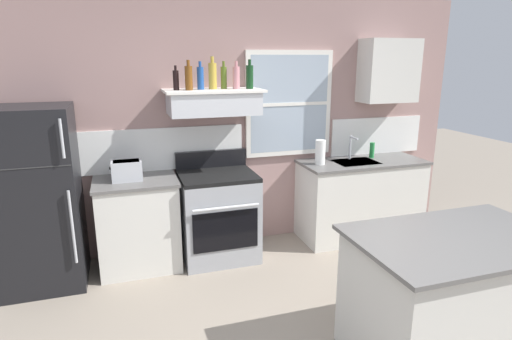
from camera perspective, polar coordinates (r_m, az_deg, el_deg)
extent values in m
cube|color=gray|center=(4.63, -3.34, 6.17)|extent=(5.40, 0.06, 2.70)
cube|color=white|center=(4.49, -17.53, 2.36)|extent=(2.50, 0.02, 0.44)
cube|color=white|center=(5.37, 15.82, 4.46)|extent=(1.20, 0.02, 0.44)
cube|color=white|center=(4.76, 4.46, 8.82)|extent=(1.00, 0.04, 1.15)
cube|color=#9EADBC|center=(4.75, 4.53, 8.80)|extent=(0.90, 0.01, 1.05)
cube|color=white|center=(4.74, 4.56, 8.80)|extent=(0.90, 0.02, 0.04)
cube|color=black|center=(4.29, -27.19, -3.41)|extent=(0.70, 0.68, 1.65)
cube|color=#333333|center=(3.87, -28.57, 0.19)|extent=(0.69, 0.00, 0.01)
cylinder|color=#A5A8AD|center=(3.95, -23.39, -7.08)|extent=(0.02, 0.02, 0.65)
cylinder|color=#A5A8AD|center=(3.75, -24.59, 3.85)|extent=(0.02, 0.02, 0.32)
cube|color=silver|center=(4.41, -15.47, -7.10)|extent=(0.76, 0.60, 0.88)
cube|color=#605E5B|center=(4.26, -15.89, -1.42)|extent=(0.79, 0.63, 0.03)
cube|color=silver|center=(4.23, -16.93, -0.07)|extent=(0.28, 0.20, 0.19)
cube|color=black|center=(4.21, -17.02, 1.10)|extent=(0.24, 0.16, 0.01)
cube|color=black|center=(4.22, -18.93, 0.23)|extent=(0.02, 0.03, 0.02)
cube|color=#9EA0A5|center=(4.46, -5.08, -6.39)|extent=(0.76, 0.64, 0.87)
cube|color=black|center=(4.32, -5.22, -0.76)|extent=(0.76, 0.64, 0.04)
cube|color=black|center=(4.57, -6.06, 1.51)|extent=(0.76, 0.06, 0.18)
cube|color=black|center=(4.17, -4.07, -8.14)|extent=(0.65, 0.01, 0.40)
cylinder|color=silver|center=(4.05, -4.01, -5.07)|extent=(0.65, 0.03, 0.03)
cube|color=silver|center=(4.28, -5.74, 8.92)|extent=(0.88, 0.48, 0.22)
cube|color=#262628|center=(4.07, -5.04, 7.49)|extent=(0.75, 0.02, 0.04)
cube|color=white|center=(4.27, -5.79, 10.55)|extent=(0.96, 0.52, 0.02)
cylinder|color=black|center=(4.18, -10.68, 11.72)|extent=(0.06, 0.06, 0.18)
cylinder|color=black|center=(4.18, -10.76, 13.30)|extent=(0.02, 0.02, 0.05)
cylinder|color=brown|center=(4.16, -9.00, 12.06)|extent=(0.07, 0.07, 0.22)
cylinder|color=brown|center=(4.15, -9.08, 13.99)|extent=(0.03, 0.03, 0.06)
cylinder|color=#1E478C|center=(4.23, -7.46, 12.09)|extent=(0.07, 0.07, 0.21)
cylinder|color=#1E478C|center=(4.23, -7.52, 13.90)|extent=(0.03, 0.03, 0.05)
cylinder|color=#B29333|center=(4.28, -5.84, 12.41)|extent=(0.08, 0.08, 0.25)
cylinder|color=#B29333|center=(4.28, -5.89, 14.51)|extent=(0.03, 0.03, 0.06)
cylinder|color=#4C601E|center=(4.31, -4.34, 12.22)|extent=(0.06, 0.06, 0.21)
cylinder|color=#4C601E|center=(4.31, -4.37, 14.00)|extent=(0.03, 0.03, 0.05)
cylinder|color=#C67F84|center=(4.28, -2.66, 12.24)|extent=(0.07, 0.07, 0.22)
cylinder|color=#C67F84|center=(4.28, -2.68, 14.05)|extent=(0.03, 0.03, 0.05)
cylinder|color=#143819|center=(4.30, -0.86, 12.34)|extent=(0.07, 0.07, 0.23)
cylinder|color=#143819|center=(4.29, -0.87, 14.24)|extent=(0.03, 0.03, 0.06)
cube|color=silver|center=(5.11, 13.76, -3.90)|extent=(1.40, 0.60, 0.88)
cube|color=#605E5B|center=(4.99, 14.08, 1.05)|extent=(1.43, 0.63, 0.03)
cube|color=#B7BABC|center=(4.92, 13.22, 1.02)|extent=(0.48, 0.36, 0.01)
cylinder|color=silver|center=(5.00, 12.50, 3.01)|extent=(0.03, 0.03, 0.28)
cylinder|color=silver|center=(4.91, 13.04, 4.19)|extent=(0.02, 0.16, 0.02)
cylinder|color=white|center=(4.70, 8.61, 2.37)|extent=(0.11, 0.11, 0.27)
cylinder|color=#268C3F|center=(5.14, 15.28, 2.58)|extent=(0.06, 0.06, 0.18)
cube|color=silver|center=(3.33, 24.75, -15.55)|extent=(1.32, 0.82, 0.88)
cube|color=#605E5B|center=(3.13, 25.66, -8.31)|extent=(1.40, 0.90, 0.03)
cube|color=silver|center=(5.17, 17.35, 12.58)|extent=(0.64, 0.32, 0.70)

